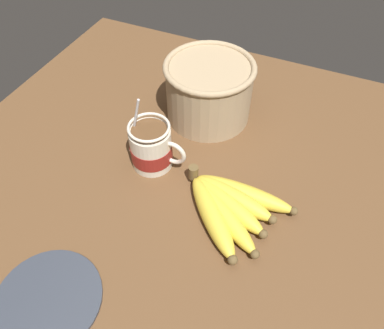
% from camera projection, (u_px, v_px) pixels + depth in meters
% --- Properties ---
extents(table, '(0.98, 0.98, 0.04)m').
position_uv_depth(table, '(174.00, 176.00, 0.80)').
color(table, brown).
rests_on(table, ground).
extents(coffee_mug, '(0.14, 0.09, 0.17)m').
position_uv_depth(coffee_mug, '(151.00, 149.00, 0.76)').
color(coffee_mug, beige).
rests_on(coffee_mug, table).
extents(banana_bunch, '(0.22, 0.18, 0.04)m').
position_uv_depth(banana_bunch, '(228.00, 205.00, 0.71)').
color(banana_bunch, brown).
rests_on(banana_bunch, table).
extents(woven_basket, '(0.20, 0.20, 0.14)m').
position_uv_depth(woven_basket, '(211.00, 90.00, 0.85)').
color(woven_basket, tan).
rests_on(woven_basket, table).
extents(small_plate, '(0.18, 0.18, 0.01)m').
position_uv_depth(small_plate, '(48.00, 300.00, 0.60)').
color(small_plate, '#333842').
rests_on(small_plate, table).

